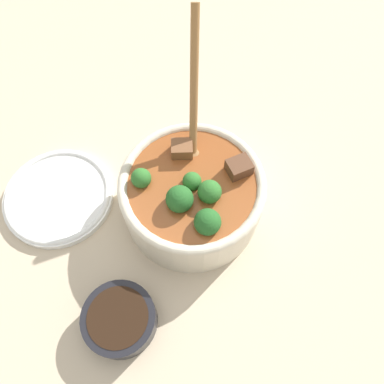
% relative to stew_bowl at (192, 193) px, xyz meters
% --- Properties ---
extents(ground_plane, '(4.00, 4.00, 0.00)m').
position_rel_stew_bowl_xyz_m(ground_plane, '(0.00, -0.00, -0.06)').
color(ground_plane, '#C6B293').
extents(stew_bowl, '(0.22, 0.28, 0.27)m').
position_rel_stew_bowl_xyz_m(stew_bowl, '(0.00, 0.00, 0.00)').
color(stew_bowl, beige).
rests_on(stew_bowl, ground_plane).
extents(condiment_bowl, '(0.10, 0.10, 0.04)m').
position_rel_stew_bowl_xyz_m(condiment_bowl, '(0.06, 0.20, -0.03)').
color(condiment_bowl, black).
rests_on(condiment_bowl, ground_plane).
extents(empty_plate, '(0.18, 0.18, 0.02)m').
position_rel_stew_bowl_xyz_m(empty_plate, '(0.23, 0.04, -0.05)').
color(empty_plate, white).
rests_on(empty_plate, ground_plane).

